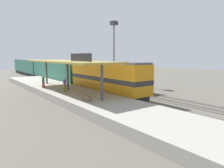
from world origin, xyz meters
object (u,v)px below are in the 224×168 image
Objects in this scene: platform_bench at (87,97)px; light_mast at (114,39)px; locomotive at (106,78)px; freight_car at (113,76)px; passenger_carriage_rear at (28,67)px; person_waiting at (65,84)px; person_walking at (43,81)px; passenger_carriage_front at (56,71)px.

light_mast is (13.80, 13.72, 7.05)m from platform_bench.
locomotive is 1.20× the size of freight_car.
passenger_carriage_rear is 1.71× the size of light_mast.
freight_car is (4.60, 4.51, -0.44)m from locomotive.
platform_bench is at bearing -97.76° from passenger_carriage_rear.
light_mast is 6.84× the size of person_waiting.
light_mast is at bearing 47.51° from locomotive.
person_waiting is (-10.15, -3.52, -0.12)m from freight_car.
platform_bench is at bearing -86.74° from person_walking.
platform_bench is 20.70m from light_mast.
freight_car is at bearing -128.64° from light_mast.
passenger_carriage_rear is at bearing 78.69° from person_walking.
person_waiting is at bearing -98.35° from passenger_carriage_rear.
passenger_carriage_front is at bearing 129.43° from light_mast.
person_walking is at bearing -101.31° from passenger_carriage_rear.
locomotive is 5.67m from person_waiting.
locomotive reaches higher than person_waiting.
platform_bench is 8.02m from locomotive.
passenger_carriage_front is at bearing 108.83° from freight_car.
light_mast reaches higher than locomotive.
light_mast reaches higher than person_waiting.
freight_car is 7.02× the size of person_waiting.
locomotive reaches higher than passenger_carriage_rear.
passenger_carriage_front reaches higher than person_walking.
passenger_carriage_front reaches higher than person_waiting.
passenger_carriage_rear is at bearing 97.64° from freight_car.
person_walking is at bearing 102.83° from person_waiting.
passenger_carriage_front is at bearing 90.00° from locomotive.
person_waiting is at bearing -150.61° from light_mast.
passenger_carriage_rear is 11.70× the size of person_waiting.
person_walking is (-0.62, 10.91, 0.51)m from platform_bench.
light_mast is (7.80, 8.52, 5.99)m from locomotive.
freight_car is at bearing 44.45° from locomotive.
light_mast is at bearing -75.56° from passenger_carriage_rear.
platform_bench is at bearing -135.16° from light_mast.
passenger_carriage_rear is 11.70× the size of person_walking.
freight_car is 8.22m from light_mast.
locomotive reaches higher than person_walking.
passenger_carriage_front is 11.70× the size of person_walking.
passenger_carriage_rear is (0.00, 38.80, -0.10)m from locomotive.
locomotive is at bearing -90.00° from passenger_carriage_front.
passenger_carriage_rear reaches higher than freight_car.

